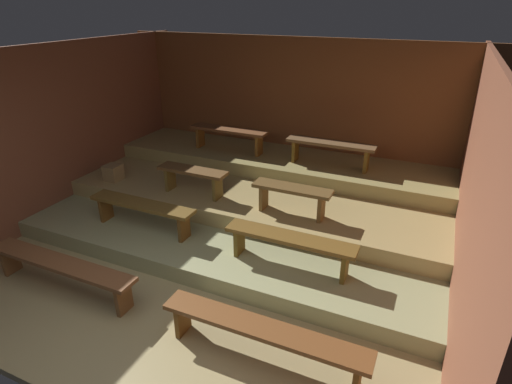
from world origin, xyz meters
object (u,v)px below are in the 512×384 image
object	(u,v)px
bench_middle_left	(193,175)
bench_middle_right	(292,193)
bench_floor_left	(61,267)
bench_floor_right	(263,333)
bench_upper_left	(228,133)
bench_upper_right	(330,147)
bench_lower_left	(142,208)
wooden_crate_middle	(113,172)
bench_lower_right	(290,242)

from	to	relation	value
bench_middle_left	bench_middle_right	distance (m)	1.51
bench_floor_left	bench_floor_right	size ratio (longest dim) A/B	1.00
bench_middle_left	bench_floor_left	bearing A→B (deg)	-103.05
bench_middle_right	bench_upper_left	world-z (taller)	bench_upper_left
bench_middle_left	bench_upper_right	size ratio (longest dim) A/B	0.76
bench_lower_left	wooden_crate_middle	world-z (taller)	wooden_crate_middle
bench_lower_right	bench_middle_right	distance (m)	0.89
bench_upper_left	bench_lower_right	bearing A→B (deg)	-48.65
bench_middle_left	bench_floor_right	bearing A→B (deg)	-45.75
bench_lower_left	bench_upper_left	world-z (taller)	bench_upper_left
bench_upper_left	bench_floor_right	bearing A→B (deg)	-58.11
bench_upper_left	bench_floor_left	bearing A→B (deg)	-95.83
bench_floor_right	bench_upper_right	bearing A→B (deg)	95.83
bench_upper_right	wooden_crate_middle	world-z (taller)	bench_upper_right
bench_floor_left	wooden_crate_middle	bearing A→B (deg)	115.98
bench_floor_left	bench_floor_right	bearing A→B (deg)	0.00
bench_upper_left	bench_lower_left	bearing A→B (deg)	-94.00
bench_lower_left	bench_middle_right	distance (m)	1.98
bench_lower_right	bench_middle_left	size ratio (longest dim) A/B	1.46
bench_lower_right	bench_middle_left	distance (m)	1.98
bench_floor_right	bench_upper_left	world-z (taller)	bench_upper_left
bench_upper_left	bench_middle_right	bearing A→B (deg)	-39.58
bench_lower_left	bench_middle_left	xyz separation A→B (m)	(0.28, 0.82, 0.21)
bench_lower_left	bench_middle_right	xyz separation A→B (m)	(1.79, 0.82, 0.21)
wooden_crate_middle	bench_upper_left	bearing A→B (deg)	47.33
bench_middle_left	bench_middle_right	world-z (taller)	same
bench_floor_right	bench_middle_left	size ratio (longest dim) A/B	1.88
bench_floor_right	wooden_crate_middle	size ratio (longest dim) A/B	8.05
bench_upper_right	bench_lower_left	bearing A→B (deg)	-131.35
bench_floor_left	bench_middle_right	bearing A→B (deg)	45.75
bench_lower_left	bench_middle_left	distance (m)	0.89
bench_floor_right	bench_middle_right	xyz separation A→B (m)	(-0.47, 2.04, 0.42)
bench_floor_left	bench_middle_left	distance (m)	2.13
bench_upper_right	wooden_crate_middle	bearing A→B (deg)	-155.22
bench_floor_left	bench_upper_right	size ratio (longest dim) A/B	1.43
bench_middle_right	bench_upper_left	bearing A→B (deg)	140.42
bench_floor_right	bench_lower_right	size ratio (longest dim) A/B	1.29
bench_upper_right	bench_upper_left	bearing A→B (deg)	180.00
bench_middle_right	bench_floor_right	bearing A→B (deg)	-76.95
bench_upper_left	bench_upper_right	size ratio (longest dim) A/B	1.00
bench_floor_right	bench_lower_right	xyz separation A→B (m)	(-0.19, 1.21, 0.21)
bench_lower_right	wooden_crate_middle	world-z (taller)	wooden_crate_middle
bench_upper_left	bench_middle_left	bearing A→B (deg)	-84.69
bench_floor_right	wooden_crate_middle	distance (m)	3.95
bench_upper_right	wooden_crate_middle	xyz separation A→B (m)	(-3.07, -1.42, -0.41)
bench_floor_right	bench_middle_right	size ratio (longest dim) A/B	1.88
bench_floor_right	bench_lower_right	distance (m)	1.25
bench_upper_right	bench_floor_left	bearing A→B (deg)	-121.89
bench_middle_right	wooden_crate_middle	distance (m)	2.95
bench_middle_left	wooden_crate_middle	distance (m)	1.45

